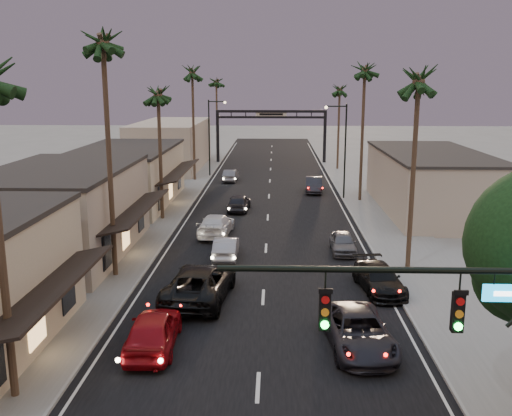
# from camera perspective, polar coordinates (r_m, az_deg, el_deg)

# --- Properties ---
(ground) EXTENTS (200.00, 200.00, 0.00)m
(ground) POSITION_cam_1_polar(r_m,az_deg,el_deg) (50.24, 1.23, -0.17)
(ground) COLOR slate
(ground) RESTS_ON ground
(road) EXTENTS (14.00, 120.00, 0.02)m
(road) POSITION_cam_1_polar(r_m,az_deg,el_deg) (55.13, 1.30, 0.97)
(road) COLOR black
(road) RESTS_ON ground
(sidewalk_left) EXTENTS (5.00, 92.00, 0.12)m
(sidewalk_left) POSITION_cam_1_polar(r_m,az_deg,el_deg) (62.80, -7.34, 2.34)
(sidewalk_left) COLOR slate
(sidewalk_left) RESTS_ON ground
(sidewalk_right) EXTENTS (5.00, 92.00, 0.12)m
(sidewalk_right) POSITION_cam_1_polar(r_m,az_deg,el_deg) (62.63, 10.10, 2.22)
(sidewalk_right) COLOR slate
(sidewalk_right) RESTS_ON ground
(storefront_mid) EXTENTS (8.00, 14.00, 5.50)m
(storefront_mid) POSITION_cam_1_polar(r_m,az_deg,el_deg) (38.45, -18.79, -0.57)
(storefront_mid) COLOR #A49683
(storefront_mid) RESTS_ON ground
(storefront_far) EXTENTS (8.00, 16.00, 5.00)m
(storefront_far) POSITION_cam_1_polar(r_m,az_deg,el_deg) (53.47, -12.82, 3.02)
(storefront_far) COLOR #B8AB8D
(storefront_far) RESTS_ON ground
(storefront_dist) EXTENTS (8.00, 20.00, 6.00)m
(storefront_dist) POSITION_cam_1_polar(r_m,az_deg,el_deg) (75.68, -8.47, 6.27)
(storefront_dist) COLOR #A49683
(storefront_dist) RESTS_ON ground
(building_right) EXTENTS (8.00, 18.00, 5.00)m
(building_right) POSITION_cam_1_polar(r_m,az_deg,el_deg) (51.53, 17.02, 2.44)
(building_right) COLOR #A49683
(building_right) RESTS_ON ground
(traffic_signal) EXTENTS (8.51, 0.22, 7.80)m
(traffic_signal) POSITION_cam_1_polar(r_m,az_deg,el_deg) (15.18, 21.91, -11.30)
(traffic_signal) COLOR black
(traffic_signal) RESTS_ON ground
(arch) EXTENTS (15.20, 0.40, 7.27)m
(arch) POSITION_cam_1_polar(r_m,az_deg,el_deg) (79.21, 1.53, 8.51)
(arch) COLOR black
(arch) RESTS_ON ground
(streetlight_right) EXTENTS (2.13, 0.30, 9.00)m
(streetlight_right) POSITION_cam_1_polar(r_m,az_deg,el_deg) (54.69, 8.64, 6.39)
(streetlight_right) COLOR black
(streetlight_right) RESTS_ON ground
(streetlight_left) EXTENTS (2.13, 0.30, 9.00)m
(streetlight_left) POSITION_cam_1_polar(r_m,az_deg,el_deg) (67.68, -4.48, 7.63)
(streetlight_left) COLOR black
(streetlight_left) RESTS_ON ground
(palm_lb) EXTENTS (3.20, 3.20, 15.20)m
(palm_lb) POSITION_cam_1_polar(r_m,az_deg,el_deg) (32.44, -15.12, 16.32)
(palm_lb) COLOR #38281C
(palm_lb) RESTS_ON ground
(palm_lc) EXTENTS (3.20, 3.20, 12.20)m
(palm_lc) POSITION_cam_1_polar(r_m,az_deg,el_deg) (45.95, -9.79, 11.65)
(palm_lc) COLOR #38281C
(palm_lc) RESTS_ON ground
(palm_ld) EXTENTS (3.20, 3.20, 14.20)m
(palm_ld) POSITION_cam_1_polar(r_m,az_deg,el_deg) (64.69, -6.41, 13.65)
(palm_ld) COLOR #38281C
(palm_ld) RESTS_ON ground
(palm_ra) EXTENTS (3.20, 3.20, 13.20)m
(palm_ra) POSITION_cam_1_polar(r_m,az_deg,el_deg) (33.99, 16.00, 12.79)
(palm_ra) COLOR #38281C
(palm_ra) RESTS_ON ground
(palm_rb) EXTENTS (3.20, 3.20, 14.20)m
(palm_rb) POSITION_cam_1_polar(r_m,az_deg,el_deg) (53.65, 10.85, 13.78)
(palm_rb) COLOR #38281C
(palm_rb) RESTS_ON ground
(palm_rc) EXTENTS (3.20, 3.20, 12.20)m
(palm_rc) POSITION_cam_1_polar(r_m,az_deg,el_deg) (73.47, 8.38, 11.93)
(palm_rc) COLOR #38281C
(palm_rc) RESTS_ON ground
(palm_far) EXTENTS (3.20, 3.20, 13.20)m
(palm_far) POSITION_cam_1_polar(r_m,az_deg,el_deg) (87.48, -3.99, 12.73)
(palm_far) COLOR #38281C
(palm_far) RESTS_ON ground
(oncoming_red) EXTENTS (2.15, 4.98, 1.67)m
(oncoming_red) POSITION_cam_1_polar(r_m,az_deg,el_deg) (24.73, -10.25, -11.94)
(oncoming_red) COLOR maroon
(oncoming_red) RESTS_ON ground
(oncoming_pickup) EXTENTS (3.61, 6.72, 1.79)m
(oncoming_pickup) POSITION_cam_1_polar(r_m,az_deg,el_deg) (29.62, -5.66, -7.49)
(oncoming_pickup) COLOR black
(oncoming_pickup) RESTS_ON ground
(oncoming_silver) EXTENTS (1.48, 4.17, 1.37)m
(oncoming_silver) POSITION_cam_1_polar(r_m,az_deg,el_deg) (36.46, -3.01, -3.95)
(oncoming_silver) COLOR gray
(oncoming_silver) RESTS_ON ground
(oncoming_white) EXTENTS (2.55, 5.48, 1.55)m
(oncoming_white) POSITION_cam_1_polar(r_m,az_deg,el_deg) (41.83, -4.02, -1.69)
(oncoming_white) COLOR silver
(oncoming_white) RESTS_ON ground
(oncoming_dgrey) EXTENTS (2.05, 4.43, 1.47)m
(oncoming_dgrey) POSITION_cam_1_polar(r_m,az_deg,el_deg) (49.66, -1.73, 0.55)
(oncoming_dgrey) COLOR black
(oncoming_dgrey) RESTS_ON ground
(oncoming_grey_far) EXTENTS (1.61, 4.13, 1.34)m
(oncoming_grey_far) POSITION_cam_1_polar(r_m,az_deg,el_deg) (64.66, -2.56, 3.27)
(oncoming_grey_far) COLOR #57575C
(oncoming_grey_far) RESTS_ON ground
(curbside_near) EXTENTS (3.01, 5.71, 1.53)m
(curbside_near) POSITION_cam_1_polar(r_m,az_deg,el_deg) (24.81, 10.20, -12.04)
(curbside_near) COLOR black
(curbside_near) RESTS_ON ground
(curbside_black) EXTENTS (2.62, 5.09, 1.41)m
(curbside_black) POSITION_cam_1_polar(r_m,az_deg,el_deg) (31.41, 12.19, -6.91)
(curbside_black) COLOR black
(curbside_black) RESTS_ON ground
(curbside_grey) EXTENTS (1.63, 3.95, 1.34)m
(curbside_grey) POSITION_cam_1_polar(r_m,az_deg,el_deg) (37.96, 8.69, -3.44)
(curbside_grey) COLOR #535459
(curbside_grey) RESTS_ON ground
(curbside_far) EXTENTS (1.87, 4.74, 1.54)m
(curbside_far) POSITION_cam_1_polar(r_m,az_deg,el_deg) (58.36, 5.80, 2.32)
(curbside_far) COLOR black
(curbside_far) RESTS_ON ground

